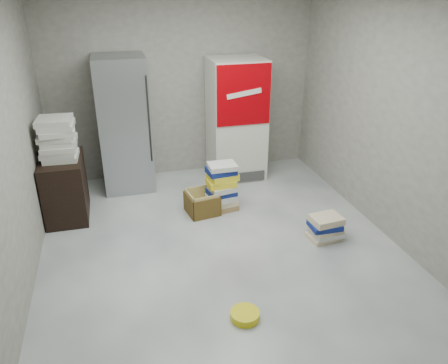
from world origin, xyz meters
TOP-DOWN VIEW (x-y plane):
  - ground at (0.00, 0.00)m, footprint 5.00×5.00m
  - room_shell at (0.00, 0.00)m, footprint 4.04×5.04m
  - steel_fridge at (-0.90, 2.13)m, footprint 0.70×0.72m
  - coke_cooler at (0.75, 2.12)m, footprint 0.80×0.73m
  - wood_shelf at (-1.73, 1.40)m, footprint 0.50×0.80m
  - supply_box_stack at (-1.72, 1.40)m, footprint 0.45×0.44m
  - phonebook_stack_main at (0.25, 1.05)m, footprint 0.43×0.36m
  - phonebook_stack_side at (1.24, 0.02)m, footprint 0.40×0.33m
  - cardboard_box at (-0.03, 1.03)m, footprint 0.44×0.44m
  - bucket_lid at (-0.08, -1.03)m, footprint 0.29×0.29m

SIDE VIEW (x-z plane):
  - ground at x=0.00m, z-range 0.00..0.00m
  - bucket_lid at x=-0.08m, z-range 0.00..0.07m
  - cardboard_box at x=-0.03m, z-range -0.03..0.28m
  - phonebook_stack_side at x=1.24m, z-range 0.00..0.30m
  - phonebook_stack_main at x=0.25m, z-range 0.00..0.66m
  - wood_shelf at x=-1.73m, z-range 0.00..0.80m
  - coke_cooler at x=0.75m, z-range 0.00..1.80m
  - steel_fridge at x=-0.90m, z-range 0.00..1.90m
  - supply_box_stack at x=-1.72m, z-range 0.80..1.32m
  - room_shell at x=0.00m, z-range 0.39..3.21m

